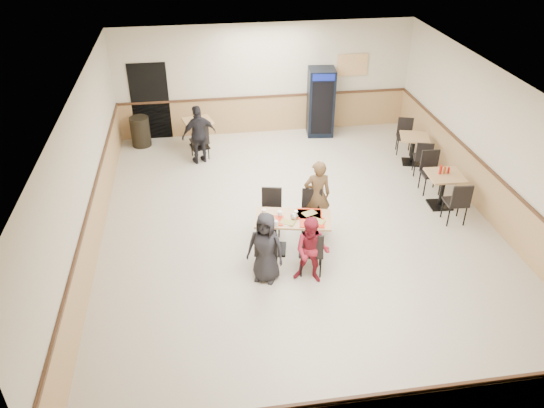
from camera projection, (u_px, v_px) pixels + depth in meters
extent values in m
plane|color=beige|center=(299.00, 229.00, 10.87)|extent=(10.00, 10.00, 0.00)
plane|color=silver|center=(304.00, 88.00, 9.29)|extent=(10.00, 10.00, 0.00)
plane|color=beige|center=(265.00, 79.00, 14.29)|extent=(8.00, 0.00, 8.00)
plane|color=beige|center=(390.00, 369.00, 5.87)|extent=(8.00, 0.00, 8.00)
plane|color=beige|center=(85.00, 179.00, 9.57)|extent=(0.00, 10.00, 10.00)
plane|color=beige|center=(498.00, 150.00, 10.59)|extent=(0.00, 10.00, 10.00)
cube|color=tan|center=(265.00, 114.00, 14.80)|extent=(7.98, 0.03, 1.00)
cube|color=tan|center=(486.00, 193.00, 11.11)|extent=(0.03, 9.98, 1.00)
cube|color=#472B19|center=(265.00, 97.00, 14.51)|extent=(7.98, 0.04, 0.06)
cube|color=black|center=(150.00, 102.00, 14.11)|extent=(1.00, 0.02, 2.10)
cube|color=orange|center=(352.00, 65.00, 14.41)|extent=(0.85, 0.02, 0.60)
cube|color=black|center=(274.00, 249.00, 10.25)|extent=(0.54, 0.54, 0.04)
cylinder|color=black|center=(274.00, 234.00, 10.06)|extent=(0.09, 0.09, 0.68)
cube|color=tan|center=(274.00, 218.00, 9.87)|extent=(0.84, 0.84, 0.04)
cube|color=black|center=(311.00, 250.00, 10.21)|extent=(0.54, 0.54, 0.04)
cylinder|color=black|center=(311.00, 235.00, 10.02)|extent=(0.09, 0.09, 0.68)
cube|color=tan|center=(312.00, 219.00, 9.84)|extent=(0.84, 0.84, 0.04)
imported|color=black|center=(266.00, 248.00, 9.19)|extent=(0.78, 0.67, 1.35)
imported|color=maroon|center=(312.00, 251.00, 9.16)|extent=(0.76, 0.68, 1.29)
imported|color=brown|center=(317.00, 195.00, 10.54)|extent=(0.56, 0.37, 1.51)
imported|color=black|center=(199.00, 135.00, 13.04)|extent=(0.95, 0.63, 1.50)
cube|color=red|center=(312.00, 223.00, 9.69)|extent=(0.51, 0.42, 0.02)
cube|color=red|center=(309.00, 215.00, 9.93)|extent=(0.51, 0.42, 0.02)
cube|color=red|center=(271.00, 220.00, 9.76)|extent=(0.51, 0.42, 0.02)
cube|color=red|center=(309.00, 213.00, 9.97)|extent=(0.51, 0.42, 0.02)
cylinder|color=white|center=(287.00, 223.00, 9.69)|extent=(0.23, 0.23, 0.01)
cube|color=tan|center=(287.00, 222.00, 9.69)|extent=(0.31, 0.27, 0.02)
cylinder|color=white|center=(318.00, 222.00, 9.73)|extent=(0.23, 0.23, 0.01)
cube|color=tan|center=(318.00, 221.00, 9.73)|extent=(0.31, 0.29, 0.02)
cylinder|color=white|center=(309.00, 214.00, 9.95)|extent=(0.23, 0.23, 0.01)
cube|color=tan|center=(309.00, 213.00, 9.95)|extent=(0.31, 0.26, 0.02)
cylinder|color=white|center=(269.00, 220.00, 9.76)|extent=(0.23, 0.23, 0.01)
cube|color=tan|center=(269.00, 220.00, 9.76)|extent=(0.28, 0.20, 0.02)
cylinder|color=silver|center=(280.00, 214.00, 9.87)|extent=(0.08, 0.08, 0.10)
cylinder|color=silver|center=(264.00, 212.00, 9.93)|extent=(0.08, 0.08, 0.10)
cylinder|color=silver|center=(276.00, 223.00, 9.60)|extent=(0.08, 0.08, 0.10)
cylinder|color=silver|center=(265.00, 222.00, 9.63)|extent=(0.08, 0.08, 0.10)
cylinder|color=silver|center=(263.00, 220.00, 9.69)|extent=(0.08, 0.08, 0.10)
cylinder|color=silver|center=(296.00, 214.00, 9.85)|extent=(0.07, 0.07, 0.12)
ellipsoid|color=silver|center=(294.00, 216.00, 9.80)|extent=(0.15, 0.15, 0.10)
cube|color=black|center=(439.00, 205.00, 11.63)|extent=(0.49, 0.49, 0.04)
cylinder|color=black|center=(442.00, 190.00, 11.43)|extent=(0.09, 0.09, 0.70)
cube|color=tan|center=(445.00, 175.00, 11.24)|extent=(0.76, 0.76, 0.04)
cube|color=black|center=(411.00, 162.00, 13.38)|extent=(0.54, 0.54, 0.04)
cylinder|color=black|center=(413.00, 150.00, 13.19)|extent=(0.09, 0.09, 0.66)
cube|color=tan|center=(415.00, 137.00, 13.01)|extent=(0.84, 0.84, 0.04)
cylinder|color=#AC150C|center=(441.00, 170.00, 11.21)|extent=(0.06, 0.06, 0.20)
cylinder|color=#AA4A16|center=(445.00, 170.00, 11.23)|extent=(0.06, 0.06, 0.17)
cylinder|color=#AC150C|center=(448.00, 170.00, 11.25)|extent=(0.05, 0.05, 0.14)
cube|color=black|center=(200.00, 146.00, 14.15)|extent=(0.55, 0.55, 0.04)
cylinder|color=black|center=(199.00, 134.00, 13.96)|extent=(0.09, 0.09, 0.69)
cube|color=tan|center=(198.00, 121.00, 13.77)|extent=(0.86, 0.86, 0.04)
cube|color=black|center=(321.00, 102.00, 14.44)|extent=(0.77, 0.75, 1.85)
cube|color=black|center=(322.00, 109.00, 14.17)|extent=(0.56, 0.08, 1.46)
cube|color=navy|center=(324.00, 77.00, 13.71)|extent=(0.58, 0.08, 0.18)
cylinder|color=black|center=(140.00, 132.00, 14.05)|extent=(0.51, 0.51, 0.80)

